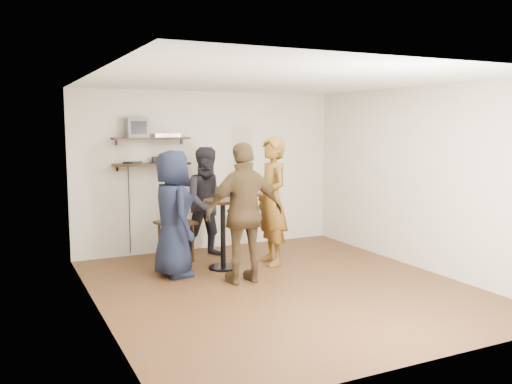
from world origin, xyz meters
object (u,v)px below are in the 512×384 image
at_px(person_navy, 173,214).
at_px(person_brown, 245,213).
at_px(crt_monitor, 137,128).
at_px(drinks_table, 223,224).
at_px(radio, 159,160).
at_px(side_table, 176,228).
at_px(dvd_deck, 166,135).
at_px(person_dark, 209,202).
at_px(person_plaid, 272,201).

bearing_deg(person_navy, person_brown, -137.17).
distance_m(crt_monitor, drinks_table, 2.05).
relative_size(radio, side_table, 0.36).
height_order(crt_monitor, radio, crt_monitor).
relative_size(drinks_table, person_navy, 0.58).
bearing_deg(drinks_table, radio, 114.84).
relative_size(dvd_deck, person_navy, 0.23).
height_order(drinks_table, person_navy, person_navy).
bearing_deg(person_dark, drinks_table, -90.00).
bearing_deg(person_brown, person_plaid, -137.13).
bearing_deg(side_table, radio, 101.37).
distance_m(side_table, person_brown, 1.63).
xyz_separation_m(person_plaid, person_navy, (-1.51, 0.01, -0.08)).
xyz_separation_m(radio, side_table, (0.10, -0.48, -1.01)).
height_order(radio, person_dark, person_dark).
bearing_deg(dvd_deck, drinks_table, -69.91).
distance_m(side_table, person_navy, 0.92).
height_order(dvd_deck, side_table, dvd_deck).
bearing_deg(person_brown, crt_monitor, -65.13).
bearing_deg(person_brown, drinks_table, -90.00).
bearing_deg(person_dark, side_table, -173.33).
relative_size(person_navy, person_brown, 0.94).
xyz_separation_m(dvd_deck, person_dark, (0.52, -0.47, -1.04)).
height_order(crt_monitor, side_table, crt_monitor).
distance_m(crt_monitor, person_dark, 1.59).
height_order(side_table, person_navy, person_navy).
xyz_separation_m(crt_monitor, person_dark, (0.99, -0.47, -1.16)).
distance_m(drinks_table, person_brown, 0.81).
bearing_deg(person_plaid, dvd_deck, -132.38).
distance_m(crt_monitor, dvd_deck, 0.48).
height_order(side_table, person_plaid, person_plaid).
xyz_separation_m(radio, person_plaid, (1.32, -1.29, -0.57)).
bearing_deg(person_brown, person_dark, -92.77).
xyz_separation_m(crt_monitor, person_navy, (0.16, -1.28, -1.16)).
relative_size(radio, drinks_table, 0.22).
height_order(dvd_deck, person_brown, dvd_deck).
relative_size(crt_monitor, drinks_table, 0.32).
distance_m(dvd_deck, side_table, 1.47).
distance_m(crt_monitor, person_navy, 1.73).
bearing_deg(person_dark, person_plaid, -44.36).
xyz_separation_m(dvd_deck, person_brown, (0.44, -1.98, -0.98)).
bearing_deg(drinks_table, crt_monitor, 126.63).
distance_m(person_navy, person_brown, 1.03).
bearing_deg(person_plaid, crt_monitor, -123.13).
distance_m(dvd_deck, person_navy, 1.67).
distance_m(radio, person_plaid, 1.93).
distance_m(drinks_table, person_dark, 0.79).
xyz_separation_m(radio, person_brown, (0.56, -1.98, -0.60)).
bearing_deg(radio, person_dark, -36.27).
distance_m(crt_monitor, side_table, 1.65).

